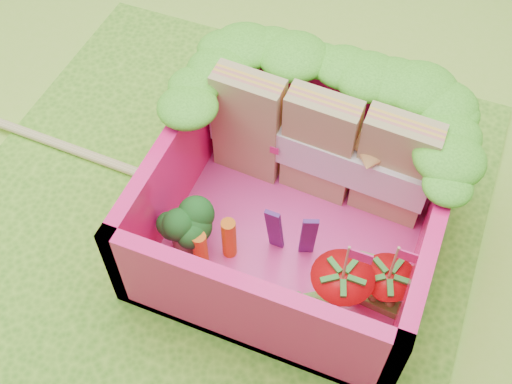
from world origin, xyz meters
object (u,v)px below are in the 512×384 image
object	(u,v)px
bento_box	(298,202)
sandwich_stack	(320,147)
strawberry_left	(340,291)
broccoli	(182,225)
chopsticks	(56,143)
strawberry_right	(385,289)

from	to	relation	value
bento_box	sandwich_stack	size ratio (longest dim) A/B	1.16
sandwich_stack	strawberry_left	size ratio (longest dim) A/B	2.17
broccoli	chopsticks	bearing A→B (deg)	160.14
bento_box	sandwich_stack	xyz separation A→B (m)	(0.01, 0.30, 0.08)
strawberry_right	broccoli	bearing A→B (deg)	-176.23
sandwich_stack	chopsticks	world-z (taller)	sandwich_stack
sandwich_stack	chopsticks	distance (m)	1.49
strawberry_right	chopsticks	world-z (taller)	strawberry_right
broccoli	strawberry_right	distance (m)	0.96
chopsticks	broccoli	bearing A→B (deg)	-19.86
sandwich_stack	strawberry_left	xyz separation A→B (m)	(0.31, -0.63, -0.16)
bento_box	broccoli	size ratio (longest dim) A/B	3.88
sandwich_stack	chopsticks	bearing A→B (deg)	-170.28
bento_box	strawberry_right	xyz separation A→B (m)	(0.50, -0.23, -0.10)
chopsticks	sandwich_stack	bearing A→B (deg)	9.72
bento_box	strawberry_right	world-z (taller)	bento_box
sandwich_stack	strawberry_right	distance (m)	0.75
bento_box	broccoli	world-z (taller)	bento_box
strawberry_right	bento_box	bearing A→B (deg)	155.00
sandwich_stack	broccoli	size ratio (longest dim) A/B	3.35
sandwich_stack	strawberry_left	world-z (taller)	sandwich_stack
bento_box	broccoli	bearing A→B (deg)	-147.27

